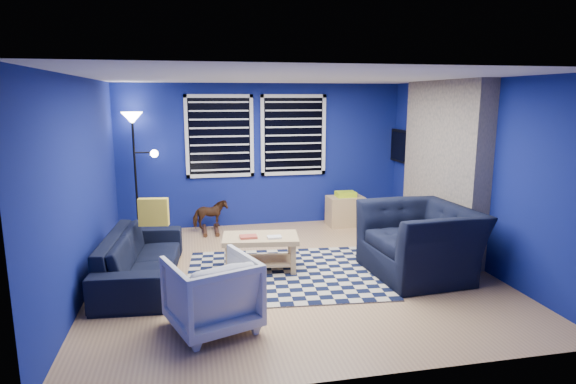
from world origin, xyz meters
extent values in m
plane|color=tan|center=(0.00, 0.00, 0.00)|extent=(5.00, 5.00, 0.00)
plane|color=white|center=(0.00, 0.00, 2.50)|extent=(5.00, 5.00, 0.00)
plane|color=navy|center=(0.00, 2.50, 1.25)|extent=(5.00, 0.00, 5.00)
plane|color=navy|center=(-2.50, 0.00, 1.25)|extent=(0.00, 5.00, 5.00)
plane|color=navy|center=(2.50, 0.00, 1.25)|extent=(0.00, 5.00, 5.00)
cube|color=gray|center=(2.37, 0.50, 1.25)|extent=(0.26, 2.00, 2.50)
cube|color=black|center=(2.23, 0.50, 0.35)|extent=(0.04, 0.70, 0.60)
cube|color=gray|center=(2.10, 0.50, 0.04)|extent=(0.50, 1.20, 0.08)
cube|color=black|center=(-0.75, 2.48, 1.60)|extent=(1.05, 0.02, 1.30)
cube|color=white|center=(-0.75, 2.47, 2.28)|extent=(1.17, 0.05, 0.06)
cube|color=white|center=(-0.75, 2.47, 0.92)|extent=(1.17, 0.05, 0.06)
cube|color=black|center=(0.55, 2.48, 1.60)|extent=(1.05, 0.02, 1.30)
cube|color=white|center=(0.55, 2.47, 2.28)|extent=(1.17, 0.05, 0.06)
cube|color=white|center=(0.55, 2.47, 0.92)|extent=(1.17, 0.05, 0.06)
cube|color=black|center=(2.45, 2.00, 1.40)|extent=(0.06, 1.00, 0.58)
cube|color=black|center=(2.42, 2.00, 1.40)|extent=(0.01, 0.92, 0.50)
cube|color=black|center=(-0.12, -0.08, 0.01)|extent=(2.66, 2.20, 0.02)
imported|color=black|center=(-1.91, 0.07, 0.30)|extent=(2.14, 0.97, 0.61)
imported|color=black|center=(1.59, -0.42, 0.45)|extent=(1.46, 1.30, 0.89)
imported|color=gray|center=(-1.11, -1.38, 0.37)|extent=(1.02, 1.03, 0.74)
imported|color=#492A17|center=(-0.97, 2.12, 0.31)|extent=(0.40, 0.62, 0.48)
cube|color=tan|center=(-0.40, 0.15, 0.44)|extent=(1.05, 0.69, 0.07)
cube|color=tan|center=(-0.40, 0.15, 0.13)|extent=(0.95, 0.59, 0.03)
cube|color=#B14132|center=(-0.56, 0.09, 0.49)|extent=(0.24, 0.19, 0.03)
cube|color=silver|center=(-0.23, 0.02, 0.48)|extent=(0.20, 0.15, 0.03)
cube|color=tan|center=(-0.81, -0.07, 0.21)|extent=(0.07, 0.07, 0.39)
cube|color=tan|center=(0.02, -0.07, 0.21)|extent=(0.07, 0.07, 0.39)
cube|color=tan|center=(-0.81, 0.37, 0.21)|extent=(0.07, 0.07, 0.39)
cube|color=tan|center=(0.02, 0.37, 0.21)|extent=(0.07, 0.07, 0.39)
cube|color=tan|center=(1.42, 2.10, 0.26)|extent=(0.64, 0.44, 0.52)
cube|color=black|center=(1.42, 2.10, 0.26)|extent=(0.56, 0.39, 0.42)
cube|color=#C4EB1B|center=(1.42, 2.10, 0.57)|extent=(0.35, 0.27, 0.09)
cylinder|color=black|center=(-2.15, 2.25, 0.02)|extent=(0.25, 0.25, 0.03)
cylinder|color=black|center=(-2.15, 2.25, 0.95)|extent=(0.04, 0.04, 1.89)
cone|color=white|center=(-2.15, 2.25, 1.93)|extent=(0.34, 0.34, 0.19)
sphere|color=white|center=(-1.83, 2.20, 1.36)|extent=(0.13, 0.13, 0.13)
cube|color=gold|center=(-1.76, 0.45, 0.79)|extent=(0.39, 0.17, 0.36)
camera|label=1|loc=(-1.27, -5.88, 2.27)|focal=30.00mm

